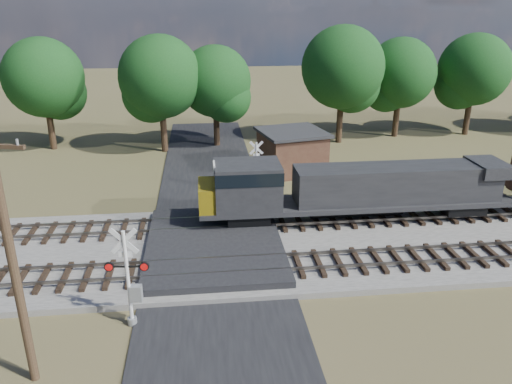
{
  "coord_description": "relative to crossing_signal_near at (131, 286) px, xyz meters",
  "views": [
    {
      "loc": [
        -0.42,
        -23.02,
        12.33
      ],
      "look_at": [
        2.36,
        2.0,
        2.69
      ],
      "focal_mm": 35.0,
      "sensor_mm": 36.0,
      "label": 1
    }
  ],
  "objects": [
    {
      "name": "crossing_panel",
      "position": [
        3.46,
        6.0,
        -1.49
      ],
      "size": [
        7.0,
        9.0,
        0.62
      ],
      "primitive_type": "cube",
      "color": "#262628",
      "rests_on": "ground"
    },
    {
      "name": "ballast_bed",
      "position": [
        13.46,
        6.0,
        -1.66
      ],
      "size": [
        140.0,
        10.0,
        0.3
      ],
      "primitive_type": "cube",
      "color": "gray",
      "rests_on": "ground"
    },
    {
      "name": "ground",
      "position": [
        3.46,
        5.5,
        -1.81
      ],
      "size": [
        160.0,
        160.0,
        0.0
      ],
      "primitive_type": "plane",
      "color": "brown",
      "rests_on": "ground"
    },
    {
      "name": "road",
      "position": [
        3.46,
        5.5,
        -1.77
      ],
      "size": [
        7.0,
        60.0,
        0.08
      ],
      "primitive_type": "cube",
      "color": "black",
      "rests_on": "ground"
    },
    {
      "name": "equipment_shed",
      "position": [
        9.83,
        18.74,
        -0.18
      ],
      "size": [
        5.6,
        5.6,
        3.2
      ],
      "rotation": [
        0.0,
        0.0,
        0.22
      ],
      "color": "#42251C",
      "rests_on": "ground"
    },
    {
      "name": "track_near",
      "position": [
        6.58,
        3.5,
        -1.39
      ],
      "size": [
        140.0,
        2.6,
        0.33
      ],
      "color": "black",
      "rests_on": "ballast_bed"
    },
    {
      "name": "crossing_signal_near",
      "position": [
        0.0,
        0.0,
        0.0
      ],
      "size": [
        1.75,
        0.39,
        4.34
      ],
      "rotation": [
        0.0,
        0.0,
        -0.09
      ],
      "color": "silver",
      "rests_on": "ground"
    },
    {
      "name": "crossing_signal_far",
      "position": [
        6.51,
        14.15,
        -0.25
      ],
      "size": [
        1.51,
        0.33,
        3.74
      ],
      "rotation": [
        0.0,
        0.0,
        3.15
      ],
      "color": "silver",
      "rests_on": "ground"
    },
    {
      "name": "track_far",
      "position": [
        6.58,
        8.5,
        -1.39
      ],
      "size": [
        140.0,
        2.6,
        0.33
      ],
      "color": "black",
      "rests_on": "ballast_bed"
    },
    {
      "name": "utility_pole",
      "position": [
        -3.1,
        -2.81,
        2.98
      ],
      "size": [
        2.16,
        0.71,
        9.03
      ],
      "rotation": [
        0.0,
        0.0,
        -0.27
      ],
      "color": "#382319",
      "rests_on": "ground"
    },
    {
      "name": "treeline",
      "position": [
        13.07,
        27.0,
        4.82
      ],
      "size": [
        80.93,
        10.73,
        11.37
      ],
      "color": "black",
      "rests_on": "ground"
    }
  ]
}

